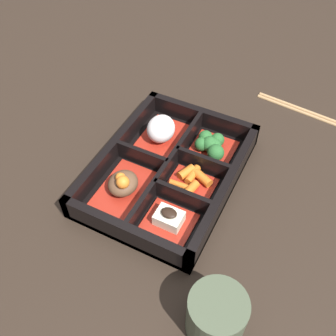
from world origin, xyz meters
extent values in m
plane|color=black|center=(0.00, 0.00, 0.00)|extent=(3.00, 3.00, 0.00)
cube|color=black|center=(0.00, 0.00, 0.01)|extent=(0.30, 0.23, 0.01)
cube|color=black|center=(0.00, -0.11, 0.02)|extent=(0.30, 0.01, 0.05)
cube|color=black|center=(0.00, 0.11, 0.02)|extent=(0.30, 0.01, 0.05)
cube|color=black|center=(-0.15, 0.00, 0.02)|extent=(0.01, 0.23, 0.05)
cube|color=black|center=(0.15, 0.00, 0.02)|extent=(0.01, 0.23, 0.05)
cube|color=black|center=(0.00, 0.00, 0.02)|extent=(0.28, 0.01, 0.05)
cube|color=black|center=(-0.05, -0.05, 0.02)|extent=(0.01, 0.10, 0.05)
cube|color=black|center=(0.03, -0.05, 0.02)|extent=(0.01, 0.10, 0.05)
cube|color=black|center=(0.00, 0.05, 0.02)|extent=(0.01, 0.10, 0.05)
cube|color=maroon|center=(-0.07, 0.05, 0.01)|extent=(0.12, 0.08, 0.01)
ellipsoid|color=brown|center=(-0.07, 0.05, 0.03)|extent=(0.05, 0.05, 0.03)
sphere|color=orange|center=(-0.08, 0.04, 0.05)|extent=(0.02, 0.02, 0.02)
sphere|color=orange|center=(-0.08, 0.04, 0.05)|extent=(0.02, 0.02, 0.02)
sphere|color=orange|center=(-0.07, 0.05, 0.05)|extent=(0.02, 0.02, 0.02)
cube|color=maroon|center=(0.07, 0.05, 0.01)|extent=(0.12, 0.08, 0.01)
ellipsoid|color=silver|center=(0.07, 0.05, 0.04)|extent=(0.06, 0.05, 0.05)
cube|color=maroon|center=(-0.09, -0.05, 0.01)|extent=(0.07, 0.08, 0.01)
cube|color=beige|center=(-0.09, -0.05, 0.03)|extent=(0.03, 0.04, 0.02)
ellipsoid|color=black|center=(-0.09, -0.05, 0.04)|extent=(0.02, 0.03, 0.01)
cube|color=maroon|center=(-0.01, -0.05, 0.01)|extent=(0.06, 0.08, 0.01)
cylinder|color=#D1661E|center=(-0.02, -0.05, 0.02)|extent=(0.03, 0.02, 0.01)
cylinder|color=#D1661E|center=(-0.02, -0.03, 0.02)|extent=(0.01, 0.04, 0.01)
cylinder|color=#D1661E|center=(0.01, -0.04, 0.02)|extent=(0.04, 0.01, 0.01)
cylinder|color=#D1661E|center=(0.01, -0.03, 0.02)|extent=(0.03, 0.03, 0.02)
cylinder|color=#D1661E|center=(0.01, -0.06, 0.02)|extent=(0.03, 0.04, 0.02)
cube|color=maroon|center=(0.09, -0.05, 0.01)|extent=(0.08, 0.08, 0.01)
sphere|color=#265B28|center=(0.10, -0.05, 0.03)|extent=(0.03, 0.03, 0.03)
sphere|color=#265B28|center=(0.08, -0.04, 0.03)|extent=(0.03, 0.03, 0.03)
sphere|color=#265B28|center=(0.08, -0.03, 0.03)|extent=(0.03, 0.03, 0.03)
sphere|color=#265B28|center=(0.10, -0.03, 0.03)|extent=(0.03, 0.03, 0.03)
sphere|color=#265B28|center=(0.07, -0.06, 0.03)|extent=(0.03, 0.03, 0.03)
sphere|color=#265B28|center=(0.08, -0.05, 0.03)|extent=(0.03, 0.03, 0.03)
cylinder|color=#424C38|center=(-0.20, -0.17, 0.04)|extent=(0.08, 0.08, 0.07)
cylinder|color=#597A38|center=(-0.20, -0.17, 0.07)|extent=(0.06, 0.06, 0.01)
cylinder|color=#A87F51|center=(0.28, -0.18, 0.00)|extent=(0.03, 0.23, 0.01)
cylinder|color=#A87F51|center=(0.29, -0.18, 0.00)|extent=(0.03, 0.23, 0.01)
camera|label=1|loc=(-0.40, -0.20, 0.54)|focal=42.00mm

